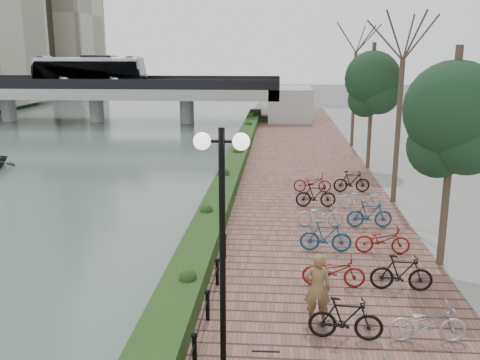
# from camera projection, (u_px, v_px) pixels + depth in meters

# --- Properties ---
(promenade) EXTENTS (8.00, 75.00, 0.50)m
(promenade) POSITION_uv_depth(u_px,v_px,m) (299.00, 196.00, 24.90)
(promenade) COLOR brown
(promenade) RESTS_ON ground
(hedge) EXTENTS (1.10, 56.00, 0.60)m
(hedge) POSITION_uv_depth(u_px,v_px,m) (231.00, 172.00, 27.44)
(hedge) COLOR #183212
(hedge) RESTS_ON promenade
(lamppost) EXTENTS (1.02, 0.32, 5.00)m
(lamppost) POSITION_uv_depth(u_px,v_px,m) (222.00, 204.00, 9.80)
(lamppost) COLOR black
(lamppost) RESTS_ON promenade
(pedestrian) EXTENTS (0.65, 0.43, 1.77)m
(pedestrian) POSITION_uv_depth(u_px,v_px,m) (317.00, 289.00, 12.56)
(pedestrian) COLOR brown
(pedestrian) RESTS_ON promenade
(bicycle_parking) EXTENTS (2.40, 17.32, 1.00)m
(bicycle_parking) POSITION_uv_depth(u_px,v_px,m) (354.00, 240.00, 17.03)
(bicycle_parking) COLOR #A6A7AB
(bicycle_parking) RESTS_ON promenade
(street_trees) EXTENTS (3.20, 37.12, 6.80)m
(street_trees) POSITION_uv_depth(u_px,v_px,m) (418.00, 141.00, 19.13)
(street_trees) COLOR #372820
(street_trees) RESTS_ON promenade
(bridge) EXTENTS (36.00, 10.77, 6.50)m
(bridge) POSITION_uv_depth(u_px,v_px,m) (94.00, 88.00, 52.21)
(bridge) COLOR #A6A6A1
(bridge) RESTS_ON ground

